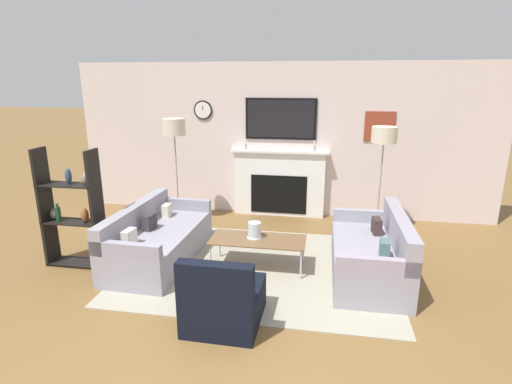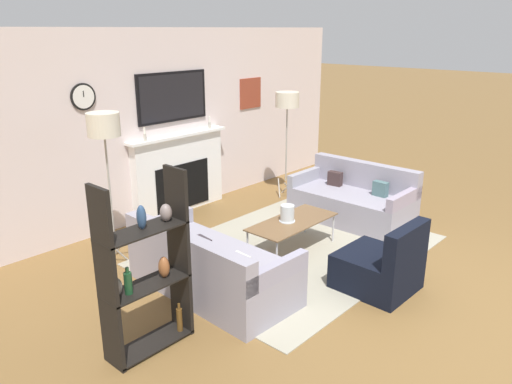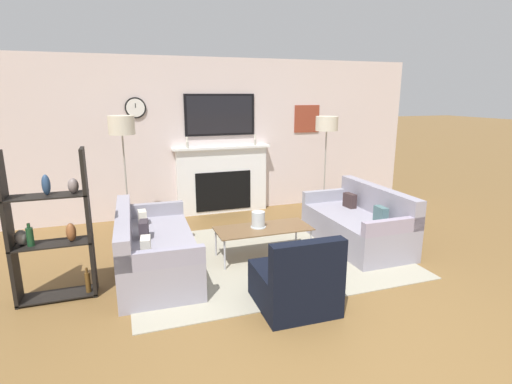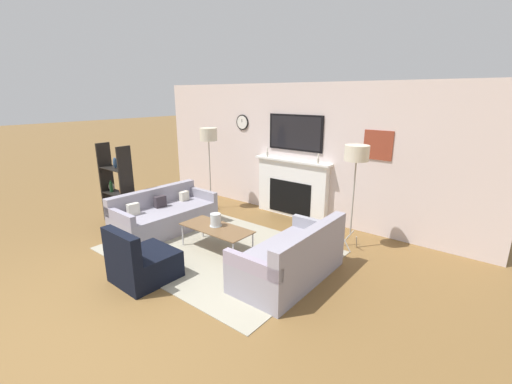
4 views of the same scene
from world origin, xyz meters
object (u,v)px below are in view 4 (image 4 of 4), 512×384
object	(u,v)px
couch_right	(291,260)
floor_lamp_right	(357,155)
armchair	(142,263)
coffee_table	(216,229)
shelf_unit	(117,186)
hurricane_candle	(216,221)
floor_lamp_left	(209,136)
couch_left	(164,216)

from	to	relation	value
couch_right	floor_lamp_right	distance (m)	1.94
armchair	coffee_table	size ratio (longest dim) A/B	0.65
couch_right	armchair	size ratio (longest dim) A/B	2.14
couch_right	shelf_unit	bearing A→B (deg)	-175.34
hurricane_candle	shelf_unit	bearing A→B (deg)	-171.62
armchair	coffee_table	bearing A→B (deg)	84.25
coffee_table	couch_right	bearing A→B (deg)	0.39
hurricane_candle	floor_lamp_right	xyz separation A→B (m)	(1.72, 1.40, 1.08)
coffee_table	floor_lamp_left	bearing A→B (deg)	138.38
coffee_table	floor_lamp_left	size ratio (longest dim) A/B	0.69
floor_lamp_right	shelf_unit	world-z (taller)	floor_lamp_right
couch_left	shelf_unit	world-z (taller)	shelf_unit
floor_lamp_left	floor_lamp_right	size ratio (longest dim) A/B	1.04
couch_right	couch_left	bearing A→B (deg)	179.99
hurricane_candle	floor_lamp_left	size ratio (longest dim) A/B	0.12
hurricane_candle	floor_lamp_right	distance (m)	2.47
armchair	shelf_unit	xyz separation A→B (m)	(-2.27, 1.00, 0.50)
couch_left	couch_right	size ratio (longest dim) A/B	1.11
couch_right	coffee_table	distance (m)	1.45
floor_lamp_left	hurricane_candle	bearing A→B (deg)	-41.70
armchair	floor_lamp_left	bearing A→B (deg)	118.55
shelf_unit	floor_lamp_left	bearing A→B (deg)	66.05
shelf_unit	hurricane_candle	bearing A→B (deg)	8.38
couch_right	floor_lamp_left	bearing A→B (deg)	154.93
coffee_table	floor_lamp_right	size ratio (longest dim) A/B	0.71
hurricane_candle	floor_lamp_left	world-z (taller)	floor_lamp_left
floor_lamp_right	couch_left	bearing A→B (deg)	-154.90
coffee_table	floor_lamp_left	xyz separation A→B (m)	(-1.63, 1.45, 1.25)
hurricane_candle	floor_lamp_right	size ratio (longest dim) A/B	0.12
couch_left	armchair	distance (m)	1.82
armchair	hurricane_candle	bearing A→B (deg)	86.65
hurricane_candle	floor_lamp_left	distance (m)	2.39
coffee_table	hurricane_candle	size ratio (longest dim) A/B	5.85
armchair	hurricane_candle	xyz separation A→B (m)	(0.08, 1.35, 0.24)
hurricane_candle	floor_lamp_right	world-z (taller)	floor_lamp_right
armchair	hurricane_candle	world-z (taller)	armchair
couch_right	floor_lamp_left	size ratio (longest dim) A/B	0.95
armchair	couch_right	bearing A→B (deg)	39.84
floor_lamp_left	shelf_unit	distance (m)	2.10
coffee_table	armchair	bearing A→B (deg)	-95.75
couch_left	coffee_table	world-z (taller)	couch_left
couch_right	coffee_table	world-z (taller)	couch_right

